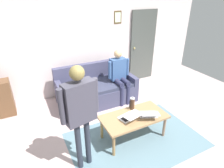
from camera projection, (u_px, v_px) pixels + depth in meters
The scene contains 12 objects.
ground_plane at pixel (127, 136), 3.62m from camera, with size 7.68×7.68×0.00m, color #BCA3A1.
area_rug at pixel (136, 140), 3.54m from camera, with size 2.39×1.56×0.01m, color slate.
back_wall at pixel (84, 41), 4.78m from camera, with size 7.04×0.11×2.70m.
interior_door at pixel (143, 46), 5.57m from camera, with size 0.82×0.09×2.05m.
couch at pixel (96, 90), 4.69m from camera, with size 1.84×0.95×0.88m.
coffee_table at pixel (134, 118), 3.43m from camera, with size 1.19×0.61×0.47m.
laptop_left at pixel (149, 114), 3.39m from camera, with size 0.44×0.44×0.14m.
laptop_center at pixel (130, 116), 3.33m from camera, with size 0.39×0.39×0.12m.
french_press at pixel (132, 103), 3.57m from camera, with size 0.11×0.09×0.27m.
side_shelf at pixel (2, 99), 4.09m from camera, with size 0.42×0.32×0.81m.
person_standing at pixel (80, 107), 2.57m from camera, with size 0.59×0.26×1.69m.
person_seated at pixel (119, 73), 4.53m from camera, with size 0.55×0.51×1.28m.
Camera 1 is at (1.51, 2.38, 2.51)m, focal length 30.40 mm.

